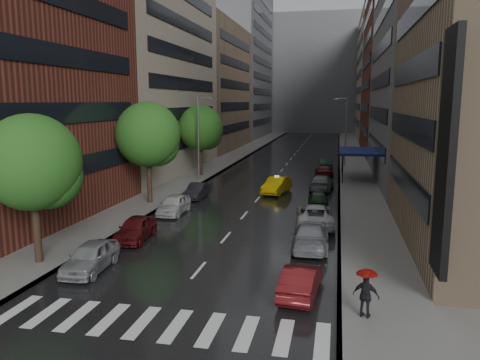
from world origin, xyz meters
name	(u,v)px	position (x,y,z in m)	size (l,w,h in m)	color
ground	(172,302)	(0.00, 0.00, 0.00)	(220.00, 220.00, 0.00)	gray
road	(290,161)	(0.00, 50.00, 0.01)	(14.00, 140.00, 0.01)	black
sidewalk_left	(230,159)	(-9.00, 50.00, 0.07)	(4.00, 140.00, 0.15)	gray
sidewalk_right	(353,162)	(9.00, 50.00, 0.07)	(4.00, 140.00, 0.15)	gray
crosswalk	(159,324)	(0.20, -2.00, 0.01)	(13.15, 2.80, 0.01)	silver
buildings_left	(206,56)	(-15.00, 58.79, 15.99)	(8.00, 108.00, 38.00)	maroon
buildings_right	(397,57)	(15.00, 56.70, 15.03)	(8.05, 109.10, 36.00)	#937A5B
building_far	(315,75)	(0.00, 118.00, 16.00)	(40.00, 14.00, 32.00)	slate
tree_near	(32,163)	(-8.60, 3.13, 5.48)	(5.03, 5.03, 8.01)	#382619
tree_mid	(148,135)	(-8.60, 18.30, 5.87)	(5.38, 5.38, 8.57)	#382619
tree_far	(201,128)	(-8.60, 33.56, 5.59)	(5.13, 5.13, 8.17)	#382619
taxi	(277,185)	(1.29, 25.13, 0.77)	(1.63, 4.67, 1.54)	yellow
parked_cars_left	(153,218)	(-5.40, 11.13, 0.73)	(2.11, 22.80, 1.49)	gray
parked_cars_right	(319,196)	(5.40, 20.79, 0.74)	(3.04, 44.01, 1.54)	#5F1315
ped_red_umbrella	(366,289)	(8.10, -0.03, 1.32)	(1.13, 0.82, 2.01)	black
street_lamp_left	(199,136)	(-7.72, 30.00, 4.89)	(1.74, 0.22, 9.00)	gray
street_lamp_right	(345,130)	(7.72, 45.00, 4.89)	(1.74, 0.22, 9.00)	gray
awning	(357,151)	(8.98, 35.00, 3.13)	(4.00, 8.00, 3.12)	navy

